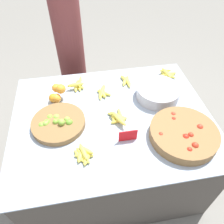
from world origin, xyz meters
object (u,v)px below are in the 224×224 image
Objects in this scene: vendor_person at (71,55)px; lime_bowl at (58,123)px; price_sign at (128,136)px; tomato_basket at (184,134)px; metal_bowl at (158,92)px.

lime_bowl is at bearing -97.56° from vendor_person.
tomato_basket is at bearing -5.88° from price_sign.
metal_bowl is 0.53m from price_sign.
lime_bowl is 0.52m from price_sign.
vendor_person reaches higher than lime_bowl.
tomato_basket is 1.46m from vendor_person.
metal_bowl is 0.22× the size of vendor_person.
vendor_person is at bearing 106.04° from price_sign.
tomato_basket is at bearing -60.15° from vendor_person.
lime_bowl is 0.90m from tomato_basket.
vendor_person reaches higher than metal_bowl.
metal_bowl reaches higher than lime_bowl.
price_sign is (-0.34, -0.40, -0.00)m from metal_bowl.
tomato_basket is 0.39m from price_sign.
lime_bowl is 3.05× the size of price_sign.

